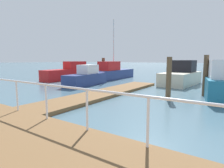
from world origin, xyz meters
The scene contains 10 objects.
floating_dock centered at (2.58, 10.76, 0.09)m, with size 12.17×2.00×0.18m, color brown.
boardwalk_railing centered at (-3.15, 9.43, 1.24)m, with size 0.06×27.94×1.08m.
dock_piling_0 centered at (3.95, 7.10, 1.18)m, with size 0.29×0.29×2.36m, color brown.
dock_piling_1 centered at (9.77, 16.14, 1.21)m, with size 0.33×0.33×2.42m, color brown.
dock_piling_2 centered at (5.78, 5.46, 1.24)m, with size 0.28×0.28×2.48m, color brown.
moored_boat_0 centered at (5.58, 4.63, 0.83)m, with size 5.20×2.49×2.19m.
moored_boat_1 centered at (11.13, 15.81, 0.76)m, with size 7.18×2.14×6.75m.
moored_boat_2 centered at (5.40, 14.71, 0.66)m, with size 4.79×1.97×1.77m.
moored_boat_3 centered at (10.39, 7.96, 0.76)m, with size 5.28×2.64×2.17m.
moored_boat_5 centered at (8.18, 19.60, 0.76)m, with size 6.94×1.58×2.03m.
Camera 1 is at (-6.52, 3.92, 2.17)m, focal length 29.45 mm.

